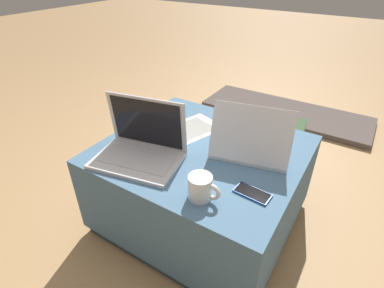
{
  "coord_description": "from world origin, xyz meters",
  "views": [
    {
      "loc": [
        0.57,
        -1.0,
        1.19
      ],
      "look_at": [
        0.01,
        -0.1,
        0.52
      ],
      "focal_mm": 28.0,
      "sensor_mm": 36.0,
      "label": 1
    }
  ],
  "objects": [
    {
      "name": "paper_sheet",
      "position": [
        -0.14,
        0.12,
        0.44
      ],
      "size": [
        0.29,
        0.35,
        0.0
      ],
      "rotation": [
        0.0,
        0.0,
        -0.33
      ],
      "color": "white",
      "rests_on": "ottoman"
    },
    {
      "name": "coffee_mug",
      "position": [
        0.16,
        -0.29,
        0.49
      ],
      "size": [
        0.13,
        0.09,
        0.09
      ],
      "color": "white",
      "rests_on": "ottoman"
    },
    {
      "name": "ottoman",
      "position": [
        0.0,
        0.0,
        0.22
      ],
      "size": [
        0.89,
        0.81,
        0.44
      ],
      "color": "#2A3D4E",
      "rests_on": "ground_plane"
    },
    {
      "name": "laptop_far",
      "position": [
        0.2,
        0.07,
        0.49
      ],
      "size": [
        0.38,
        0.31,
        0.24
      ],
      "rotation": [
        0.0,
        0.0,
        3.36
      ],
      "color": "silver",
      "rests_on": "ottoman"
    },
    {
      "name": "cell_phone",
      "position": [
        0.31,
        -0.17,
        0.45
      ],
      "size": [
        0.14,
        0.08,
        0.01
      ],
      "rotation": [
        0.0,
        0.0,
        1.49
      ],
      "color": "#1E4C9E",
      "rests_on": "ottoman"
    },
    {
      "name": "fireplace_hearth",
      "position": [
        0.0,
        1.44,
        0.02
      ],
      "size": [
        1.4,
        0.5,
        0.04
      ],
      "color": "#564C47",
      "rests_on": "ground_plane"
    },
    {
      "name": "laptop_near",
      "position": [
        -0.19,
        -0.21,
        0.5
      ],
      "size": [
        0.4,
        0.31,
        0.26
      ],
      "rotation": [
        0.0,
        0.0,
        0.2
      ],
      "color": "silver",
      "rests_on": "ottoman"
    },
    {
      "name": "backpack",
      "position": [
        0.18,
        0.5,
        0.2
      ],
      "size": [
        0.33,
        0.23,
        0.49
      ],
      "rotation": [
        0.0,
        0.0,
        3.28
      ],
      "color": "#385133",
      "rests_on": "ground_plane"
    },
    {
      "name": "ground_plane",
      "position": [
        0.0,
        0.0,
        0.0
      ],
      "size": [
        14.0,
        14.0,
        0.0
      ],
      "primitive_type": "plane",
      "color": "tan"
    }
  ]
}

